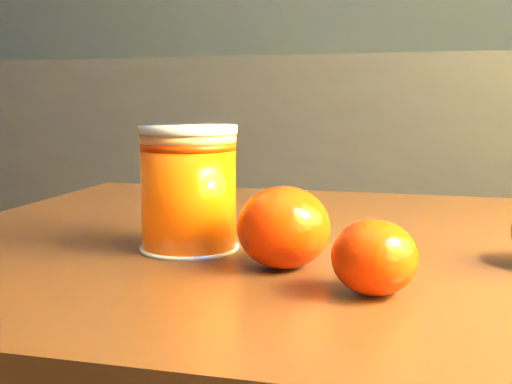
% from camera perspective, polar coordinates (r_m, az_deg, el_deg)
% --- Properties ---
extents(kitchen_counter, '(3.15, 0.60, 0.90)m').
position_cam_1_polar(kitchen_counter, '(2.32, -3.50, -0.76)').
color(kitchen_counter, '#444348').
rests_on(kitchen_counter, ground).
extents(table, '(1.01, 0.80, 0.68)m').
position_cam_1_polar(table, '(0.67, 11.66, -11.54)').
color(table, '#572F15').
rests_on(table, ground).
extents(juice_glass, '(0.08, 0.08, 0.11)m').
position_cam_1_polar(juice_glass, '(0.61, -5.41, 0.26)').
color(juice_glass, '#EA4D04').
rests_on(juice_glass, table).
extents(orange_front, '(0.08, 0.08, 0.06)m').
position_cam_1_polar(orange_front, '(0.55, 2.23, -2.84)').
color(orange_front, '#FF3405').
rests_on(orange_front, table).
extents(orange_extra, '(0.08, 0.08, 0.05)m').
position_cam_1_polar(orange_extra, '(0.49, 9.46, -5.17)').
color(orange_extra, '#FF3405').
rests_on(orange_extra, table).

